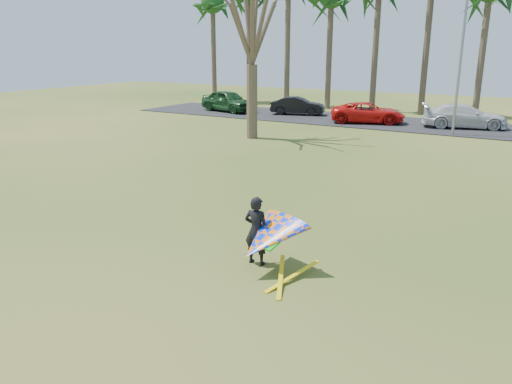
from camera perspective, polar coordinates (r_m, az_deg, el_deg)
The scene contains 10 objects.
ground at distance 13.24m, azimuth -4.46°, elevation -6.66°, with size 100.00×100.00×0.00m, color #214A10.
parking_strip at distance 36.01m, azimuth 19.21°, elevation 7.15°, with size 46.00×7.00×0.06m, color black.
palm_0 at distance 50.38m, azimuth -4.98°, elevation 20.72°, with size 4.84×4.84×10.84m.
bare_tree_left at distance 29.20m, azimuth -0.49°, elevation 19.69°, with size 6.60×6.60×9.70m.
streetlight at distance 32.32m, azimuth 22.63°, elevation 13.81°, with size 2.28×0.18×8.00m.
car_0 at distance 41.66m, azimuth -3.20°, elevation 10.36°, with size 2.03×5.04×1.72m, color #19401D.
car_1 at distance 39.73m, azimuth 4.78°, elevation 9.79°, with size 1.45×4.16×1.37m, color black.
car_2 at distance 36.03m, azimuth 12.65°, elevation 8.84°, with size 2.34×5.06×1.41m, color red.
car_3 at distance 35.61m, azimuth 22.71°, elevation 8.01°, with size 2.14×5.27×1.53m, color silver.
kite_flyer at distance 11.76m, azimuth 1.18°, elevation -5.16°, with size 2.13×2.39×2.02m.
Camera 1 is at (7.09, -9.93, 5.13)m, focal length 35.00 mm.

